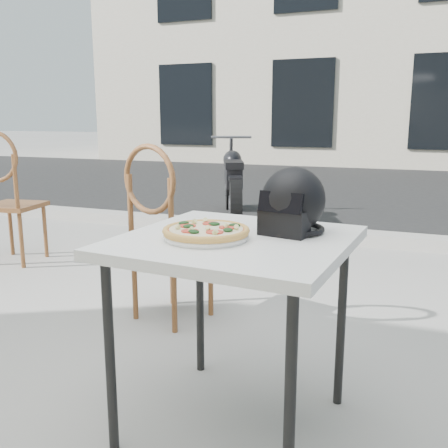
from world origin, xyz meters
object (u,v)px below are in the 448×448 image
(plate, at_px, (206,236))
(cafe_chair_main, at_px, (163,225))
(pizza, at_px, (206,230))
(cafe_table_main, at_px, (235,255))
(motorcycle, at_px, (233,184))
(cafe_chair_side, at_px, (6,191))
(helmet, at_px, (292,204))

(plate, distance_m, cafe_chair_main, 1.15)
(cafe_chair_main, bearing_deg, pizza, 142.89)
(cafe_table_main, height_order, motorcycle, motorcycle)
(cafe_table_main, bearing_deg, plate, -140.02)
(cafe_table_main, xyz_separation_m, cafe_chair_side, (-2.55, 1.46, -0.08))
(plate, bearing_deg, cafe_chair_side, 148.19)
(pizza, bearing_deg, plate, -90.80)
(cafe_table_main, relative_size, cafe_chair_main, 0.82)
(cafe_table_main, relative_size, helmet, 2.94)
(motorcycle, bearing_deg, pizza, -93.71)
(plate, relative_size, cafe_chair_side, 0.31)
(cafe_table_main, relative_size, motorcycle, 0.46)
(cafe_table_main, height_order, pizza, pizza)
(cafe_chair_main, height_order, motorcycle, cafe_chair_main)
(cafe_table_main, bearing_deg, cafe_chair_main, 132.17)
(pizza, xyz_separation_m, cafe_chair_side, (-2.47, 1.53, -0.18))
(plate, xyz_separation_m, cafe_chair_main, (-0.67, 0.91, -0.19))
(cafe_table_main, bearing_deg, helmet, 40.40)
(cafe_table_main, bearing_deg, cafe_chair_side, 150.27)
(cafe_table_main, xyz_separation_m, pizza, (-0.09, -0.07, 0.10))
(cafe_table_main, xyz_separation_m, helmet, (0.18, 0.15, 0.18))
(helmet, bearing_deg, pizza, -128.57)
(cafe_table_main, distance_m, motorcycle, 4.22)
(pizza, height_order, cafe_chair_main, cafe_chair_main)
(cafe_chair_main, bearing_deg, motorcycle, -60.61)
(pizza, relative_size, motorcycle, 0.21)
(plate, bearing_deg, motorcycle, 109.07)
(cafe_chair_main, height_order, cafe_chair_side, cafe_chair_side)
(pizza, distance_m, cafe_chair_side, 2.91)
(cafe_table_main, distance_m, cafe_chair_side, 2.94)
(cafe_chair_side, bearing_deg, motorcycle, -122.04)
(plate, height_order, motorcycle, motorcycle)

